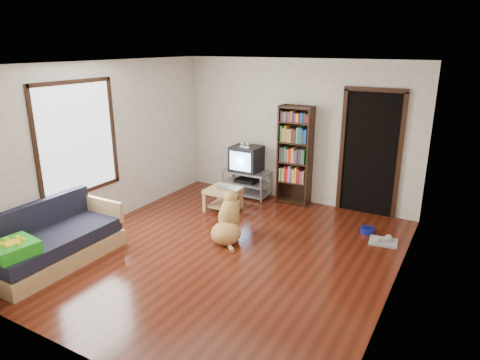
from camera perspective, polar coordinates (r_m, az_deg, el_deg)
The scene contains 18 objects.
ground at distance 6.20m, azimuth -1.89°, elevation -9.53°, with size 5.00×5.00×0.00m, color #541B0E.
ceiling at distance 5.51m, azimuth -2.17°, elevation 15.25°, with size 5.00×5.00×0.00m, color white.
wall_back at distance 7.90m, azimuth 7.53°, elevation 6.36°, with size 4.50×4.50×0.00m, color silver.
wall_front at distance 3.94m, azimuth -21.48°, elevation -6.58°, with size 4.50×4.50×0.00m, color silver.
wall_left at distance 7.12m, azimuth -17.70°, elevation 4.43°, with size 5.00×5.00×0.00m, color silver.
wall_right at distance 4.98m, azimuth 20.68°, elevation -1.44°, with size 5.00×5.00×0.00m, color silver.
green_cushion at distance 5.84m, azimuth -27.96°, elevation -8.07°, with size 0.48×0.48×0.16m, color green.
laptop at distance 7.50m, azimuth -2.40°, elevation -1.14°, with size 0.30×0.19×0.02m, color silver.
dog_bowl at distance 7.06m, azimuth 16.60°, elevation -6.42°, with size 0.22×0.22×0.08m, color navy.
grey_rag at distance 6.79m, azimuth 18.55°, elevation -7.81°, with size 0.40×0.32×0.03m, color #9E9E9E.
window at distance 6.75m, azimuth -20.84°, elevation 5.14°, with size 0.03×1.46×1.70m.
doorway at distance 7.53m, azimuth 16.98°, elevation 3.77°, with size 1.03×0.05×2.19m.
tv_stand at distance 8.31m, azimuth 0.85°, elevation -0.26°, with size 0.90×0.45×0.50m.
crt_tv at distance 8.20m, azimuth 0.94°, elevation 2.94°, with size 0.55×0.52×0.58m.
bookshelf at distance 7.80m, azimuth 7.35°, elevation 3.98°, with size 0.60×0.30×1.80m.
sofa at distance 6.34m, azimuth -23.56°, elevation -7.81°, with size 0.80×1.80×0.80m.
coffee_table at distance 7.57m, azimuth -2.27°, elevation -2.02°, with size 0.55×0.55×0.40m.
dog at distance 6.49m, azimuth -1.58°, elevation -5.63°, with size 0.58×0.81×0.73m.
Camera 1 is at (2.88, -4.69, 2.84)m, focal length 32.00 mm.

